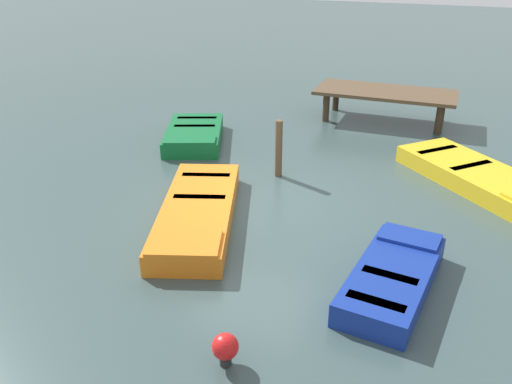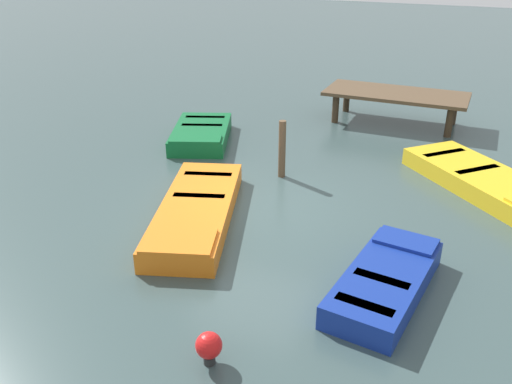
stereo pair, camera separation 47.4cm
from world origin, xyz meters
The scene contains 8 objects.
ground_plane centered at (0.00, 0.00, 0.00)m, with size 80.00×80.00×0.00m, color #384C4C.
dock_segment centered at (1.60, 6.84, 0.83)m, with size 4.14×1.86×0.95m.
rowboat_blue centered at (3.06, -1.95, 0.22)m, with size 1.46×2.83×0.46m.
rowboat_orange centered at (-0.85, -1.02, 0.22)m, with size 2.54×4.25×0.46m.
rowboat_green centered at (-2.98, 3.11, 0.22)m, with size 2.32×3.03×0.46m.
rowboat_yellow centered at (4.39, 2.75, 0.22)m, with size 3.94×3.90×0.46m.
mooring_piling_mid_right centered at (-0.08, 1.72, 0.68)m, with size 0.17×0.17×1.37m, color brown.
marker_buoy centered at (1.24, -4.45, 0.29)m, with size 0.36×0.36×0.48m.
Camera 1 is at (3.55, -9.46, 5.14)m, focal length 37.94 mm.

